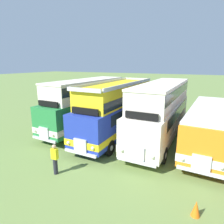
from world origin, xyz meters
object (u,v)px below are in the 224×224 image
bus_fourth_in_row (209,124)px  cone_near_end (196,209)px  bus_second_in_row (118,108)px  bus_third_in_row (161,109)px  bus_first_in_row (87,102)px  marshal_person (55,159)px

bus_fourth_in_row → cone_near_end: bus_fourth_in_row is taller
bus_second_in_row → bus_third_in_row: (3.42, 0.74, 0.12)m
bus_fourth_in_row → bus_first_in_row: bearing=179.7°
bus_first_in_row → cone_near_end: bus_first_in_row is taller
bus_first_in_row → bus_second_in_row: size_ratio=0.99×
bus_second_in_row → marshal_person: bearing=-94.4°
bus_first_in_row → cone_near_end: 12.70m
bus_second_in_row → bus_third_in_row: 3.50m
bus_second_in_row → bus_fourth_in_row: bus_second_in_row is taller
bus_first_in_row → bus_third_in_row: (6.83, 0.14, 0.00)m
cone_near_end → marshal_person: (-7.13, -0.05, 0.55)m
bus_fourth_in_row → marshal_person: (-7.38, -7.52, -0.86)m
cone_near_end → marshal_person: bearing=-179.6°
bus_third_in_row → bus_fourth_in_row: 3.50m
bus_first_in_row → bus_third_in_row: bearing=1.2°
bus_third_in_row → bus_fourth_in_row: (3.42, -0.20, -0.72)m
bus_third_in_row → marshal_person: bus_third_in_row is taller
bus_fourth_in_row → bus_third_in_row: bearing=176.7°
bus_second_in_row → bus_third_in_row: size_ratio=0.95×
marshal_person → bus_third_in_row: bearing=62.9°
cone_near_end → marshal_person: 7.16m
bus_first_in_row → cone_near_end: bearing=-37.0°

